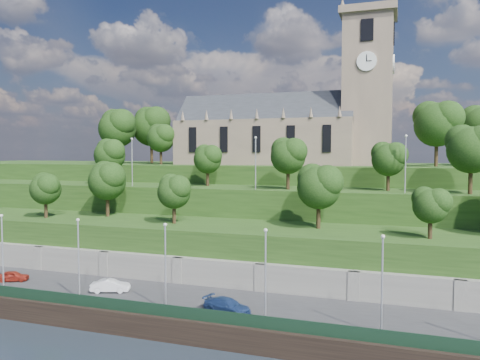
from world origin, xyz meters
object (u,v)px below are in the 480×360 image
(car_left, at_px, (13,276))
(car_middle, at_px, (110,286))
(car_right, at_px, (227,306))
(church, at_px, (292,123))

(car_left, height_order, car_middle, car_middle)
(car_right, bearing_deg, church, 19.70)
(car_middle, bearing_deg, church, -36.33)
(church, relative_size, car_left, 10.78)
(car_left, xyz_separation_m, car_right, (27.86, -2.26, 0.09))
(car_left, bearing_deg, car_right, -119.60)
(church, distance_m, car_middle, 46.28)
(church, bearing_deg, car_right, -85.68)
(church, bearing_deg, car_middle, -105.54)
(car_middle, bearing_deg, car_left, 69.16)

